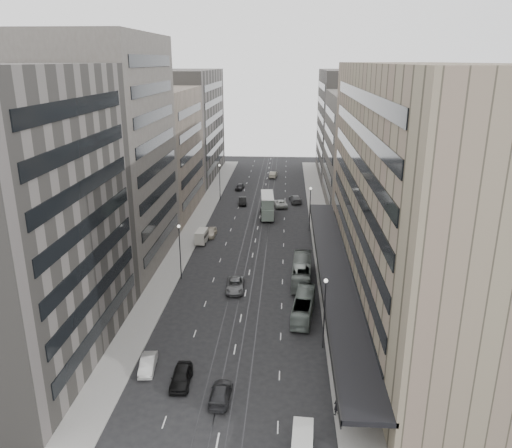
% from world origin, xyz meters
% --- Properties ---
extents(ground, '(220.00, 220.00, 0.00)m').
position_xyz_m(ground, '(0.00, 0.00, 0.00)').
color(ground, black).
rests_on(ground, ground).
extents(sidewalk_right, '(4.00, 125.00, 0.15)m').
position_xyz_m(sidewalk_right, '(12.00, 37.50, 0.07)').
color(sidewalk_right, gray).
rests_on(sidewalk_right, ground).
extents(sidewalk_left, '(4.00, 125.00, 0.15)m').
position_xyz_m(sidewalk_left, '(-12.00, 37.50, 0.07)').
color(sidewalk_left, gray).
rests_on(sidewalk_left, ground).
extents(department_store, '(19.20, 60.00, 30.00)m').
position_xyz_m(department_store, '(21.45, 8.00, 14.95)').
color(department_store, gray).
rests_on(department_store, ground).
extents(building_right_mid, '(15.00, 28.00, 24.00)m').
position_xyz_m(building_right_mid, '(21.50, 52.00, 12.00)').
color(building_right_mid, '#4F4B44').
rests_on(building_right_mid, ground).
extents(building_right_far, '(15.00, 32.00, 28.00)m').
position_xyz_m(building_right_far, '(21.50, 82.00, 14.00)').
color(building_right_far, '#5A5751').
rests_on(building_right_far, ground).
extents(building_left_a, '(15.00, 28.00, 30.00)m').
position_xyz_m(building_left_a, '(-21.50, -8.00, 15.00)').
color(building_left_a, '#5A5751').
rests_on(building_left_a, ground).
extents(building_left_b, '(15.00, 26.00, 34.00)m').
position_xyz_m(building_left_b, '(-21.50, 19.00, 17.00)').
color(building_left_b, '#4F4B44').
rests_on(building_left_b, ground).
extents(building_left_c, '(15.00, 28.00, 25.00)m').
position_xyz_m(building_left_c, '(-21.50, 46.00, 12.50)').
color(building_left_c, '#786A5D').
rests_on(building_left_c, ground).
extents(building_left_d, '(15.00, 38.00, 28.00)m').
position_xyz_m(building_left_d, '(-21.50, 79.00, 14.00)').
color(building_left_d, '#5A5751').
rests_on(building_left_d, ground).
extents(lamp_right_near, '(0.44, 0.44, 8.32)m').
position_xyz_m(lamp_right_near, '(9.70, -5.00, 5.20)').
color(lamp_right_near, '#262628').
rests_on(lamp_right_near, ground).
extents(lamp_right_far, '(0.44, 0.44, 8.32)m').
position_xyz_m(lamp_right_far, '(9.70, 35.00, 5.20)').
color(lamp_right_far, '#262628').
rests_on(lamp_right_far, ground).
extents(lamp_left_near, '(0.44, 0.44, 8.32)m').
position_xyz_m(lamp_left_near, '(-9.70, 12.00, 5.20)').
color(lamp_left_near, '#262628').
rests_on(lamp_left_near, ground).
extents(lamp_left_far, '(0.44, 0.44, 8.32)m').
position_xyz_m(lamp_left_far, '(-9.70, 55.00, 5.20)').
color(lamp_left_far, '#262628').
rests_on(lamp_left_far, ground).
extents(bus_near, '(3.36, 9.70, 2.65)m').
position_xyz_m(bus_near, '(7.72, 2.10, 1.32)').
color(bus_near, gray).
rests_on(bus_near, ground).
extents(bus_far, '(3.11, 11.12, 3.07)m').
position_xyz_m(bus_far, '(7.74, 12.50, 1.53)').
color(bus_far, slate).
rests_on(bus_far, ground).
extents(double_decker, '(3.15, 8.82, 4.74)m').
position_xyz_m(double_decker, '(1.50, 42.84, 2.56)').
color(double_decker, slate).
rests_on(double_decker, ground).
extents(vw_microbus, '(2.05, 4.12, 2.17)m').
position_xyz_m(vw_microbus, '(7.01, -21.16, 1.21)').
color(vw_microbus, '#53595A').
rests_on(vw_microbus, ground).
extents(panel_van, '(2.07, 3.88, 2.38)m').
position_xyz_m(panel_van, '(-9.20, 26.97, 1.31)').
color(panel_van, '#BBB6A9').
rests_on(panel_van, ground).
extents(sedan_0, '(2.04, 4.72, 1.59)m').
position_xyz_m(sedan_0, '(-4.60, -12.45, 0.79)').
color(sedan_0, black).
rests_on(sedan_0, ground).
extents(sedan_1, '(1.89, 4.30, 1.38)m').
position_xyz_m(sedan_1, '(-8.50, -10.40, 0.69)').
color(sedan_1, beige).
rests_on(sedan_1, ground).
extents(sedan_2, '(2.70, 5.39, 1.46)m').
position_xyz_m(sedan_2, '(-1.52, 8.81, 0.73)').
color(sedan_2, slate).
rests_on(sedan_2, ground).
extents(sedan_3, '(1.96, 4.67, 1.35)m').
position_xyz_m(sedan_3, '(-0.45, -14.57, 0.67)').
color(sedan_3, '#242426').
rests_on(sedan_3, ground).
extents(sedan_4, '(1.91, 4.58, 1.55)m').
position_xyz_m(sedan_4, '(-8.20, 30.69, 0.77)').
color(sedan_4, '#BFB49E').
rests_on(sedan_4, ground).
extents(sedan_5, '(2.07, 4.81, 1.54)m').
position_xyz_m(sedan_5, '(-4.32, 51.97, 0.77)').
color(sedan_5, black).
rests_on(sedan_5, ground).
extents(sedan_6, '(3.26, 5.87, 1.55)m').
position_xyz_m(sedan_6, '(4.07, 50.79, 0.78)').
color(sedan_6, beige).
rests_on(sedan_6, ground).
extents(sedan_7, '(3.08, 5.97, 1.66)m').
position_xyz_m(sedan_7, '(7.29, 54.40, 0.83)').
color(sedan_7, '#515154').
rests_on(sedan_7, ground).
extents(sedan_8, '(2.19, 4.48, 1.47)m').
position_xyz_m(sedan_8, '(-6.18, 65.23, 0.74)').
color(sedan_8, '#2B2A2D').
rests_on(sedan_8, ground).
extents(sedan_9, '(2.19, 5.12, 1.64)m').
position_xyz_m(sedan_9, '(1.62, 79.24, 0.82)').
color(sedan_9, '#A7A08A').
rests_on(sedan_9, ground).
extents(pedestrian, '(0.84, 0.81, 1.94)m').
position_xyz_m(pedestrian, '(10.20, -16.18, 1.12)').
color(pedestrian, black).
rests_on(pedestrian, sidewalk_right).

